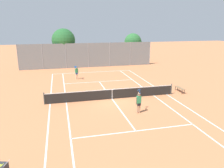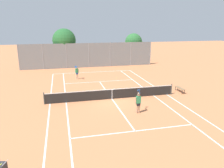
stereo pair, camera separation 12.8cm
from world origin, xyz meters
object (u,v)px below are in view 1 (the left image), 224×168
(loose_tennis_ball_1, at_px, (116,78))
(player_near_side, at_px, (139,102))
(tennis_net, at_px, (112,94))
(courtside_bench, at_px, (180,88))
(player_far_left, at_px, (76,72))
(loose_tennis_ball_0, at_px, (74,74))
(tree_behind_left, at_px, (63,41))
(tree_behind_right, at_px, (134,43))

(loose_tennis_ball_1, bearing_deg, player_near_side, -96.04)
(tennis_net, relative_size, courtside_bench, 8.00)
(player_far_left, distance_m, courtside_bench, 12.43)
(loose_tennis_ball_0, height_order, tree_behind_left, tree_behind_left)
(loose_tennis_ball_0, bearing_deg, player_far_left, -88.41)
(player_near_side, bearing_deg, tree_behind_right, 71.79)
(loose_tennis_ball_0, xyz_separation_m, courtside_bench, (9.73, -10.66, 0.38))
(tennis_net, distance_m, loose_tennis_ball_1, 7.96)
(player_far_left, height_order, courtside_bench, player_far_left)
(tennis_net, relative_size, tree_behind_right, 2.38)
(courtside_bench, relative_size, tree_behind_right, 0.30)
(player_near_side, bearing_deg, tree_behind_left, 103.19)
(tennis_net, bearing_deg, player_near_side, -71.70)
(player_far_left, bearing_deg, loose_tennis_ball_0, 91.59)
(loose_tennis_ball_1, bearing_deg, courtside_bench, -56.37)
(player_near_side, bearing_deg, player_far_left, 107.34)
(loose_tennis_ball_0, relative_size, tree_behind_right, 0.01)
(player_near_side, height_order, courtside_bench, player_near_side)
(player_far_left, xyz_separation_m, tree_behind_left, (-1.21, 9.11, 3.10))
(tennis_net, height_order, player_near_side, player_near_side)
(loose_tennis_ball_0, relative_size, tree_behind_left, 0.01)
(player_near_side, relative_size, player_far_left, 1.00)
(player_far_left, distance_m, loose_tennis_ball_1, 5.03)
(tennis_net, xyz_separation_m, courtside_bench, (7.14, 0.44, -0.10))
(player_near_side, relative_size, loose_tennis_ball_1, 26.88)
(tree_behind_left, bearing_deg, loose_tennis_ball_0, -79.80)
(player_near_side, xyz_separation_m, loose_tennis_ball_1, (1.19, 11.22, -0.89))
(tennis_net, xyz_separation_m, tree_behind_left, (-3.72, 17.37, 3.52))
(loose_tennis_ball_1, relative_size, courtside_bench, 0.04)
(tennis_net, relative_size, player_far_left, 6.76)
(player_near_side, bearing_deg, loose_tennis_ball_1, 83.96)
(tennis_net, height_order, courtside_bench, tennis_net)
(player_far_left, bearing_deg, loose_tennis_ball_1, -7.89)
(loose_tennis_ball_1, bearing_deg, tennis_net, -107.49)
(courtside_bench, xyz_separation_m, tree_behind_right, (1.62, 18.89, 2.99))
(tree_behind_left, bearing_deg, courtside_bench, -57.32)
(loose_tennis_ball_1, height_order, courtside_bench, courtside_bench)
(tree_behind_right, bearing_deg, loose_tennis_ball_0, -144.05)
(player_far_left, xyz_separation_m, tree_behind_right, (11.27, 11.07, 2.47))
(tennis_net, distance_m, tree_behind_right, 21.42)
(player_near_side, relative_size, tree_behind_left, 0.30)
(courtside_bench, bearing_deg, tree_behind_left, 122.68)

